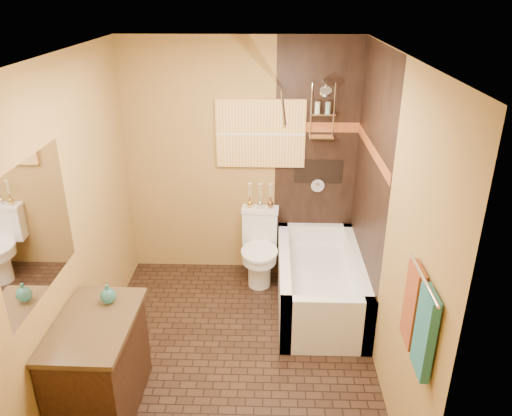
{
  "coord_description": "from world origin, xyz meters",
  "views": [
    {
      "loc": [
        0.3,
        -3.42,
        2.92
      ],
      "look_at": [
        0.19,
        0.4,
        1.21
      ],
      "focal_mm": 35.0,
      "sensor_mm": 36.0,
      "label": 1
    }
  ],
  "objects_px": {
    "sunset_painting": "(261,134)",
    "vanity": "(99,365)",
    "bathtub": "(320,286)",
    "toilet": "(260,247)"
  },
  "relations": [
    {
      "from": "vanity",
      "to": "sunset_painting",
      "type": "bearing_deg",
      "value": 62.52
    },
    {
      "from": "bathtub",
      "to": "vanity",
      "type": "distance_m",
      "value": 2.2
    },
    {
      "from": "bathtub",
      "to": "toilet",
      "type": "relative_size",
      "value": 1.95
    },
    {
      "from": "sunset_painting",
      "to": "vanity",
      "type": "distance_m",
      "value": 2.64
    },
    {
      "from": "sunset_painting",
      "to": "toilet",
      "type": "bearing_deg",
      "value": -90.0
    },
    {
      "from": "bathtub",
      "to": "vanity",
      "type": "bearing_deg",
      "value": -141.67
    },
    {
      "from": "bathtub",
      "to": "toilet",
      "type": "xyz_separation_m",
      "value": [
        -0.6,
        0.47,
        0.17
      ]
    },
    {
      "from": "toilet",
      "to": "vanity",
      "type": "bearing_deg",
      "value": -117.85
    },
    {
      "from": "sunset_painting",
      "to": "toilet",
      "type": "height_order",
      "value": "sunset_painting"
    },
    {
      "from": "sunset_painting",
      "to": "vanity",
      "type": "relative_size",
      "value": 1.01
    }
  ]
}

